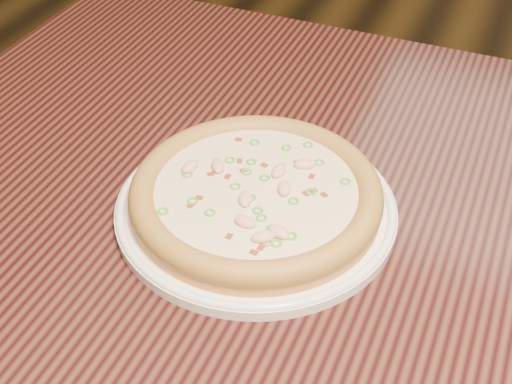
% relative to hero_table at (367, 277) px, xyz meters
% --- Properties ---
extents(hero_table, '(1.20, 0.80, 0.75)m').
position_rel_hero_table_xyz_m(hero_table, '(0.00, 0.00, 0.00)').
color(hero_table, black).
rests_on(hero_table, ground).
extents(plate, '(0.30, 0.30, 0.02)m').
position_rel_hero_table_xyz_m(plate, '(-0.12, -0.05, 0.11)').
color(plate, white).
rests_on(plate, hero_table).
extents(pizza, '(0.27, 0.27, 0.03)m').
position_rel_hero_table_xyz_m(pizza, '(-0.12, -0.05, 0.13)').
color(pizza, '#C98346').
rests_on(pizza, plate).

